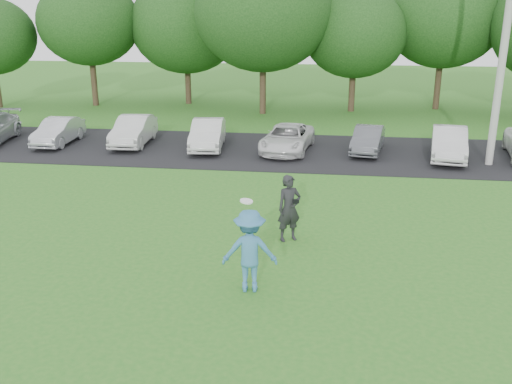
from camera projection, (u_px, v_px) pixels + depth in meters
ground at (234, 304)px, 11.85m from camera, size 100.00×100.00×0.00m
parking_lot at (285, 151)px, 24.08m from camera, size 32.00×6.50×0.03m
utility_pole at (506, 30)px, 20.47m from camera, size 0.28×0.28×10.06m
frisbee_player at (250, 251)px, 12.15m from camera, size 1.26×0.82×2.12m
camera_bystander at (289, 208)px, 14.78m from camera, size 0.77×0.69×1.77m
parked_cars at (294, 138)px, 23.76m from camera, size 28.56×4.65×1.25m
tree_row at (328, 23)px, 31.54m from camera, size 42.39×9.85×8.64m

